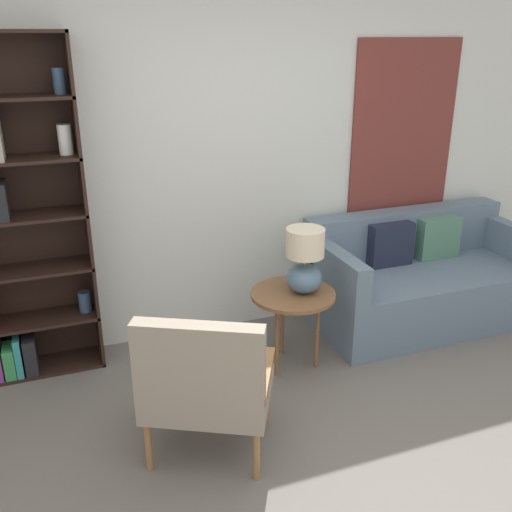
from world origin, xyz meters
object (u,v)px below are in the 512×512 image
Objects in this scene: armchair at (205,382)px; couch at (420,281)px; side_table at (293,300)px; table_lamp at (305,260)px.

armchair reaches higher than couch.
armchair reaches higher than side_table.
table_lamp is (0.07, -0.01, 0.28)m from side_table.
side_table is (-1.24, -0.30, 0.18)m from couch.
table_lamp is (0.88, 0.68, 0.30)m from armchair.
couch is at bearing 25.93° from armchair.
side_table is at bearing 169.67° from table_lamp.
couch reaches higher than side_table.
armchair is 0.51× the size of couch.
side_table is at bearing 40.81° from armchair.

